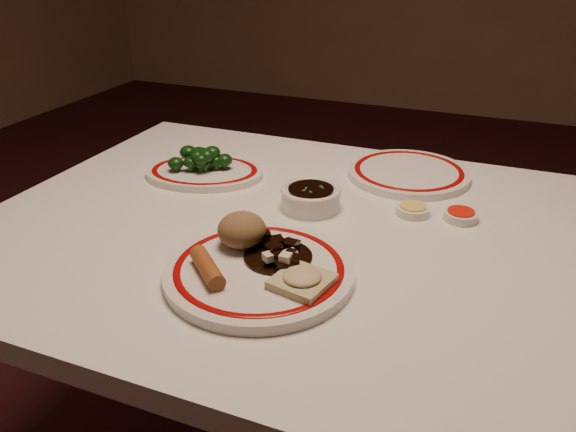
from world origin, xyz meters
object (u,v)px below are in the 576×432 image
at_px(main_plate, 259,271).
at_px(broccoli_plate, 205,172).
at_px(soy_bowl, 311,199).
at_px(dining_table, 306,270).
at_px(spring_roll, 207,267).
at_px(fried_wonton, 302,279).
at_px(stirfry_heap, 280,253).
at_px(rice_mound, 242,230).
at_px(broccoli_pile, 202,158).

bearing_deg(main_plate, broccoli_plate, 130.76).
distance_m(main_plate, soy_bowl, 0.26).
height_order(dining_table, broccoli_plate, broccoli_plate).
height_order(spring_roll, fried_wonton, spring_roll).
bearing_deg(stirfry_heap, spring_roll, -134.52).
relative_size(rice_mound, spring_roll, 0.82).
relative_size(fried_wonton, broccoli_plate, 0.31).
relative_size(broccoli_plate, soy_bowl, 2.61).
relative_size(dining_table, main_plate, 3.08).
bearing_deg(rice_mound, main_plate, -43.75).
height_order(spring_roll, stirfry_heap, stirfry_heap).
bearing_deg(dining_table, spring_roll, -107.64).
bearing_deg(rice_mound, fried_wonton, -28.88).
xyz_separation_m(dining_table, broccoli_pile, (-0.30, 0.15, 0.13)).
bearing_deg(rice_mound, soy_bowl, 78.05).
bearing_deg(fried_wonton, main_plate, 164.48).
xyz_separation_m(fried_wonton, broccoli_plate, (-0.36, 0.35, -0.02)).
distance_m(stirfry_heap, broccoli_plate, 0.42).
height_order(dining_table, stirfry_heap, stirfry_heap).
relative_size(rice_mound, fried_wonton, 0.85).
distance_m(rice_mound, broccoli_pile, 0.36).
distance_m(rice_mound, stirfry_heap, 0.08).
distance_m(main_plate, spring_roll, 0.08).
height_order(rice_mound, soy_bowl, rice_mound).
bearing_deg(stirfry_heap, fried_wonton, -44.13).
relative_size(dining_table, spring_roll, 12.25).
height_order(main_plate, broccoli_plate, main_plate).
relative_size(main_plate, spring_roll, 3.98).
bearing_deg(main_plate, stirfry_heap, 58.88).
relative_size(stirfry_heap, soy_bowl, 0.96).
distance_m(main_plate, broccoli_pile, 0.44).
bearing_deg(dining_table, fried_wonton, -71.84).
xyz_separation_m(main_plate, broccoli_pile, (-0.29, 0.33, 0.03)).
height_order(dining_table, fried_wonton, fried_wonton).
height_order(main_plate, spring_roll, spring_roll).
bearing_deg(broccoli_plate, dining_table, -25.93).
bearing_deg(dining_table, stirfry_heap, -86.56).
height_order(stirfry_heap, broccoli_plate, stirfry_heap).
distance_m(spring_roll, soy_bowl, 0.32).
bearing_deg(stirfry_heap, broccoli_pile, 136.21).
xyz_separation_m(dining_table, broccoli_plate, (-0.29, 0.14, 0.10)).
xyz_separation_m(spring_roll, broccoli_pile, (-0.22, 0.38, 0.01)).
relative_size(rice_mound, stirfry_heap, 0.73).
xyz_separation_m(stirfry_heap, broccoli_pile, (-0.31, 0.29, 0.01)).
distance_m(fried_wonton, broccoli_plate, 0.50).
xyz_separation_m(dining_table, fried_wonton, (0.07, -0.21, 0.12)).
distance_m(rice_mound, soy_bowl, 0.22).
bearing_deg(soy_bowl, broccoli_pile, 166.25).
height_order(rice_mound, fried_wonton, rice_mound).
bearing_deg(broccoli_pile, rice_mound, -50.06).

